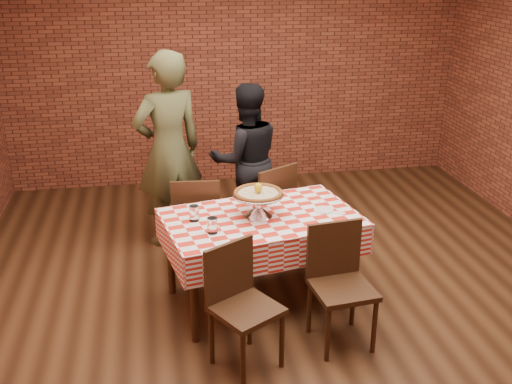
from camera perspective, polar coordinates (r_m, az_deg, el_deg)
ground at (r=5.04m, az=3.37°, el=-10.42°), size 6.00×6.00×0.00m
back_wall at (r=7.32m, az=-1.87°, el=12.06°), size 5.50×0.00×5.50m
table at (r=4.89m, az=0.49°, el=-6.43°), size 1.64×1.16×0.75m
tablecloth at (r=4.77m, az=0.50°, el=-3.73°), size 1.68×1.20×0.26m
pizza_stand at (r=4.69m, az=0.21°, el=-1.25°), size 0.51×0.51×0.18m
pizza at (r=4.66m, az=0.22°, el=-0.16°), size 0.48×0.48×0.03m
lemon at (r=4.64m, az=0.22°, el=0.39°), size 0.08×0.08×0.08m
water_glass_left at (r=4.43m, az=-4.19°, el=-3.21°), size 0.09×0.09×0.12m
water_glass_right at (r=4.64m, az=-5.93°, el=-2.04°), size 0.09×0.09×0.12m
side_plate at (r=4.84m, az=6.47°, el=-1.72°), size 0.18×0.18×0.01m
sweetener_packet_a at (r=4.81m, az=8.24°, el=-2.05°), size 0.06×0.05×0.00m
sweetener_packet_b at (r=4.82m, az=7.58°, el=-1.96°), size 0.05×0.04×0.00m
condiment_caddy at (r=4.96m, az=-0.33°, el=-0.23°), size 0.10×0.08×0.13m
chair_near_left at (r=4.11m, az=-0.93°, el=-11.27°), size 0.55×0.55×0.88m
chair_near_right at (r=4.38m, az=8.28°, el=-9.18°), size 0.46×0.46×0.90m
chair_far_left at (r=5.42m, az=-5.68°, el=-2.71°), size 0.45×0.45×0.90m
chair_far_right at (r=5.60m, az=0.73°, el=-1.60°), size 0.60×0.60×0.92m
diner_olive at (r=5.75m, az=-8.36°, el=3.96°), size 0.81×0.68×1.90m
diner_black at (r=5.99m, az=-0.94°, el=3.14°), size 0.79×0.64×1.54m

